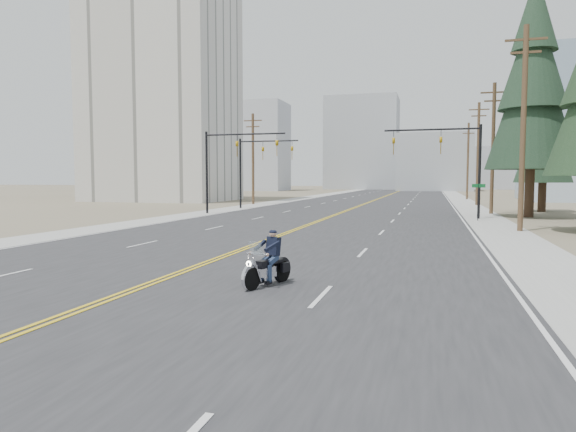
{
  "coord_description": "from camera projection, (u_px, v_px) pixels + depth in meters",
  "views": [
    {
      "loc": [
        7.66,
        -8.54,
        3.0
      ],
      "look_at": [
        2.47,
        9.9,
        1.6
      ],
      "focal_mm": 32.0,
      "sensor_mm": 36.0,
      "label": 1
    }
  ],
  "objects": [
    {
      "name": "haze_bldg_d",
      "position": [
        362.0,
        144.0,
        147.18
      ],
      "size": [
        20.0,
        15.0,
        26.0
      ],
      "primitive_type": "cube",
      "color": "#ADB2B7",
      "rests_on": "ground"
    },
    {
      "name": "road",
      "position": [
        380.0,
        198.0,
        77.68
      ],
      "size": [
        20.0,
        200.0,
        0.01
      ],
      "primitive_type": "cube",
      "color": "#303033",
      "rests_on": "ground"
    },
    {
      "name": "sidewalk_left",
      "position": [
        306.0,
        198.0,
        80.79
      ],
      "size": [
        3.0,
        200.0,
        0.01
      ],
      "primitive_type": "cube",
      "color": "#A5A5A0",
      "rests_on": "ground"
    },
    {
      "name": "traffic_mast_right",
      "position": [
        451.0,
        153.0,
        38.42
      ],
      "size": [
        7.1,
        0.26,
        7.0
      ],
      "color": "black",
      "rests_on": "ground"
    },
    {
      "name": "conifer_tall",
      "position": [
        533.0,
        78.0,
        39.14
      ],
      "size": [
        6.7,
        6.7,
        18.62
      ],
      "rotation": [
        0.0,
        0.0,
        0.13
      ],
      "color": "#382619",
      "rests_on": "ground"
    },
    {
      "name": "traffic_mast_left",
      "position": [
        229.0,
        156.0,
        43.27
      ],
      "size": [
        7.1,
        0.26,
        7.0
      ],
      "color": "black",
      "rests_on": "ground"
    },
    {
      "name": "utility_pole_c",
      "position": [
        493.0,
        146.0,
        43.16
      ],
      "size": [
        2.2,
        0.3,
        11.0
      ],
      "color": "brown",
      "rests_on": "ground"
    },
    {
      "name": "haze_bldg_a",
      "position": [
        258.0,
        147.0,
        129.55
      ],
      "size": [
        14.0,
        12.0,
        22.0
      ],
      "primitive_type": "cube",
      "color": "#B7BCC6",
      "rests_on": "ground"
    },
    {
      "name": "sidewalk_right",
      "position": [
        460.0,
        199.0,
        74.57
      ],
      "size": [
        3.0,
        200.0,
        0.01
      ],
      "primitive_type": "cube",
      "color": "#A5A5A0",
      "rests_on": "ground"
    },
    {
      "name": "utility_pole_e",
      "position": [
        468.0,
        160.0,
        73.88
      ],
      "size": [
        2.2,
        0.3,
        11.0
      ],
      "color": "brown",
      "rests_on": "ground"
    },
    {
      "name": "haze_bldg_e",
      "position": [
        495.0,
        168.0,
        147.28
      ],
      "size": [
        14.0,
        14.0,
        12.0
      ],
      "primitive_type": "cube",
      "color": "#B7BCC6",
      "rests_on": "ground"
    },
    {
      "name": "ground_plane",
      "position": [
        41.0,
        325.0,
        10.48
      ],
      "size": [
        400.0,
        400.0,
        0.0
      ],
      "primitive_type": "plane",
      "color": "#776D56",
      "rests_on": "ground"
    },
    {
      "name": "haze_bldg_f",
      "position": [
        226.0,
        161.0,
        148.22
      ],
      "size": [
        12.0,
        12.0,
        16.0
      ],
      "primitive_type": "cube",
      "color": "#ADB2B7",
      "rests_on": "ground"
    },
    {
      "name": "traffic_mast_far",
      "position": [
        256.0,
        160.0,
        51.05
      ],
      "size": [
        6.1,
        0.26,
        7.0
      ],
      "color": "black",
      "rests_on": "ground"
    },
    {
      "name": "motorcyclist",
      "position": [
        267.0,
        258.0,
        14.24
      ],
      "size": [
        1.46,
        2.17,
        1.56
      ],
      "primitive_type": null,
      "rotation": [
        0.0,
        0.0,
        2.81
      ],
      "color": "black",
      "rests_on": "ground"
    },
    {
      "name": "conifer_far",
      "position": [
        544.0,
        127.0,
        46.0
      ],
      "size": [
        4.94,
        4.94,
        13.24
      ],
      "rotation": [
        0.0,
        0.0,
        -0.1
      ],
      "color": "#382619",
      "rests_on": "ground"
    },
    {
      "name": "street_sign",
      "position": [
        478.0,
        196.0,
        36.23
      ],
      "size": [
        0.9,
        0.06,
        2.62
      ],
      "color": "black",
      "rests_on": "ground"
    },
    {
      "name": "utility_pole_d",
      "position": [
        478.0,
        152.0,
        57.55
      ],
      "size": [
        2.2,
        0.3,
        11.5
      ],
      "color": "brown",
      "rests_on": "ground"
    },
    {
      "name": "utility_pole_b",
      "position": [
        523.0,
        125.0,
        28.75
      ],
      "size": [
        2.2,
        0.3,
        11.5
      ],
      "color": "brown",
      "rests_on": "ground"
    },
    {
      "name": "apartment_block",
      "position": [
        163.0,
        90.0,
        69.76
      ],
      "size": [
        18.0,
        14.0,
        30.0
      ],
      "primitive_type": "cube",
      "color": "silver",
      "rests_on": "ground"
    },
    {
      "name": "utility_pole_left",
      "position": [
        253.0,
        157.0,
        59.54
      ],
      "size": [
        2.2,
        0.3,
        10.5
      ],
      "color": "brown",
      "rests_on": "ground"
    },
    {
      "name": "haze_bldg_b",
      "position": [
        434.0,
        163.0,
        127.81
      ],
      "size": [
        18.0,
        14.0,
        14.0
      ],
      "primitive_type": "cube",
      "color": "#ADB2B7",
      "rests_on": "ground"
    }
  ]
}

